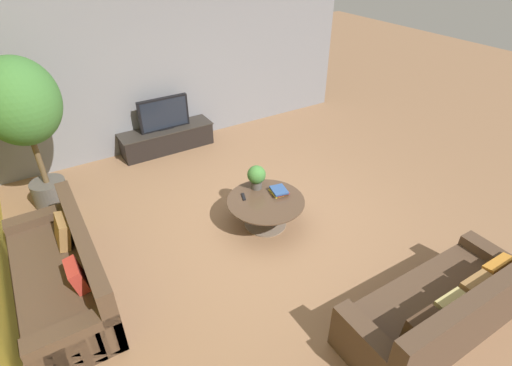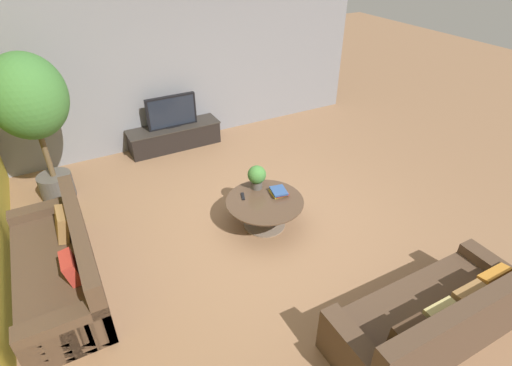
{
  "view_description": "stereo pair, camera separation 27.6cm",
  "coord_description": "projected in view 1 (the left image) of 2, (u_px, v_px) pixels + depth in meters",
  "views": [
    {
      "loc": [
        -2.47,
        -3.65,
        3.61
      ],
      "look_at": [
        -0.01,
        0.33,
        0.55
      ],
      "focal_mm": 28.0,
      "sensor_mm": 36.0,
      "label": 1
    },
    {
      "loc": [
        -2.23,
        -3.78,
        3.61
      ],
      "look_at": [
        -0.01,
        0.33,
        0.55
      ],
      "focal_mm": 28.0,
      "sensor_mm": 36.0,
      "label": 2
    }
  ],
  "objects": [
    {
      "name": "ground_plane",
      "position": [
        269.0,
        226.0,
        5.66
      ],
      "size": [
        24.0,
        24.0,
        0.0
      ],
      "primitive_type": "plane",
      "color": "#8C6647"
    },
    {
      "name": "back_wall_stone",
      "position": [
        171.0,
        63.0,
        7.16
      ],
      "size": [
        7.4,
        0.12,
        3.0
      ],
      "primitive_type": "cube",
      "color": "slate",
      "rests_on": "ground"
    },
    {
      "name": "media_console",
      "position": [
        167.0,
        138.0,
        7.47
      ],
      "size": [
        1.72,
        0.5,
        0.43
      ],
      "color": "black",
      "rests_on": "ground"
    },
    {
      "name": "television",
      "position": [
        164.0,
        114.0,
        7.2
      ],
      "size": [
        0.92,
        0.13,
        0.59
      ],
      "color": "black",
      "rests_on": "media_console"
    },
    {
      "name": "coffee_table",
      "position": [
        266.0,
        207.0,
        5.54
      ],
      "size": [
        1.07,
        1.07,
        0.42
      ],
      "color": "#756656",
      "rests_on": "ground"
    },
    {
      "name": "couch_by_wall",
      "position": [
        63.0,
        276.0,
        4.48
      ],
      "size": [
        0.84,
        2.18,
        0.84
      ],
      "rotation": [
        0.0,
        0.0,
        -1.57
      ],
      "color": "#4C3828",
      "rests_on": "ground"
    },
    {
      "name": "couch_near_entry",
      "position": [
        442.0,
        310.0,
        4.07
      ],
      "size": [
        2.16,
        0.84,
        0.84
      ],
      "rotation": [
        0.0,
        0.0,
        3.14
      ],
      "color": "#4C3828",
      "rests_on": "ground"
    },
    {
      "name": "potted_palm_tall",
      "position": [
        22.0,
        109.0,
        5.27
      ],
      "size": [
        1.03,
        1.03,
        2.24
      ],
      "color": "#514C47",
      "rests_on": "ground"
    },
    {
      "name": "potted_plant_tabletop",
      "position": [
        256.0,
        176.0,
        5.62
      ],
      "size": [
        0.26,
        0.26,
        0.36
      ],
      "color": "#514C47",
      "rests_on": "coffee_table"
    },
    {
      "name": "book_stack",
      "position": [
        279.0,
        191.0,
        5.59
      ],
      "size": [
        0.25,
        0.29,
        0.07
      ],
      "color": "gold",
      "rests_on": "coffee_table"
    },
    {
      "name": "remote_black",
      "position": [
        244.0,
        197.0,
        5.52
      ],
      "size": [
        0.09,
        0.16,
        0.02
      ],
      "primitive_type": "cube",
      "rotation": [
        0.0,
        0.0,
        -0.36
      ],
      "color": "black",
      "rests_on": "coffee_table"
    }
  ]
}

